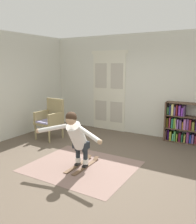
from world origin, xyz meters
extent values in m
plane|color=brown|center=(0.00, 0.00, 0.00)|extent=(7.20, 7.20, 0.00)
cube|color=beige|center=(0.00, 2.60, 1.45)|extent=(6.00, 0.10, 2.90)
cube|color=beige|center=(-3.00, 0.40, 1.45)|extent=(0.10, 6.00, 2.90)
cube|color=beige|center=(-1.33, 2.54, 1.18)|extent=(0.55, 0.04, 2.35)
cube|color=#B2AC9D|center=(-1.33, 2.52, 1.69)|extent=(0.41, 0.01, 0.76)
cube|color=#B2AC9D|center=(-1.33, 2.52, 0.59)|extent=(0.41, 0.01, 0.64)
cube|color=beige|center=(-0.78, 2.54, 1.18)|extent=(0.55, 0.04, 2.35)
cube|color=#B2AC9D|center=(-0.78, 2.52, 1.69)|extent=(0.41, 0.01, 0.76)
cube|color=#B2AC9D|center=(-0.78, 2.52, 0.59)|extent=(0.41, 0.01, 0.64)
cube|color=beige|center=(-1.05, 2.54, 2.40)|extent=(1.22, 0.04, 0.10)
cube|color=#81655C|center=(-0.17, -0.25, 0.00)|extent=(2.07, 1.74, 0.01)
cube|color=#503A2C|center=(0.80, 2.39, 0.53)|extent=(0.04, 0.30, 1.06)
cube|color=brown|center=(0.83, 2.40, 0.15)|extent=(0.03, 0.21, 0.25)
cube|color=#2D0D54|center=(0.89, 2.40, 0.17)|extent=(0.04, 0.18, 0.30)
cube|color=olive|center=(0.96, 2.37, 0.14)|extent=(0.05, 0.20, 0.25)
cube|color=#51B088|center=(1.02, 2.37, 0.12)|extent=(0.04, 0.18, 0.20)
cube|color=#439549|center=(1.07, 2.39, 0.15)|extent=(0.05, 0.21, 0.27)
cube|color=olive|center=(1.12, 2.40, 0.12)|extent=(0.04, 0.24, 0.20)
cube|color=#5B1531|center=(1.20, 2.37, 0.14)|extent=(0.06, 0.15, 0.24)
cube|color=#20593B|center=(1.26, 2.39, 0.12)|extent=(0.03, 0.21, 0.21)
cube|color=#9C9D43|center=(1.32, 2.40, 0.12)|extent=(0.05, 0.21, 0.20)
cube|color=#793371|center=(1.39, 2.38, 0.17)|extent=(0.06, 0.16, 0.30)
cube|color=#1E3AA2|center=(1.46, 2.39, 0.13)|extent=(0.04, 0.16, 0.22)
cube|color=#704C8F|center=(1.52, 2.40, 0.14)|extent=(0.05, 0.18, 0.25)
cube|color=maroon|center=(1.59, 2.40, 0.13)|extent=(0.05, 0.16, 0.21)
cube|color=#4D4010|center=(0.85, 2.41, 0.49)|extent=(0.06, 0.19, 0.25)
cube|color=#9A2F4A|center=(0.92, 2.37, 0.51)|extent=(0.03, 0.16, 0.28)
cube|color=#2C7C60|center=(0.98, 2.39, 0.49)|extent=(0.04, 0.22, 0.25)
cube|color=#6ECB2F|center=(1.03, 2.39, 0.50)|extent=(0.03, 0.20, 0.26)
cube|color=tan|center=(1.08, 2.38, 0.50)|extent=(0.05, 0.23, 0.26)
cube|color=#8D60BC|center=(1.12, 2.39, 0.49)|extent=(0.04, 0.20, 0.25)
cube|color=#60447C|center=(1.19, 2.38, 0.49)|extent=(0.06, 0.17, 0.24)
cube|color=#9F6A1E|center=(1.25, 2.38, 0.47)|extent=(0.03, 0.17, 0.20)
cube|color=#AA64B1|center=(1.30, 2.40, 0.51)|extent=(0.06, 0.21, 0.28)
cube|color=#7D4497|center=(1.37, 2.38, 0.51)|extent=(0.05, 0.15, 0.29)
cube|color=maroon|center=(1.43, 2.40, 0.51)|extent=(0.05, 0.18, 0.28)
cube|color=olive|center=(1.51, 2.39, 0.48)|extent=(0.06, 0.19, 0.22)
cube|color=#488F49|center=(0.84, 2.41, 0.81)|extent=(0.05, 0.14, 0.19)
cube|color=navy|center=(0.91, 2.40, 0.84)|extent=(0.03, 0.23, 0.26)
cube|color=tan|center=(0.97, 2.37, 0.86)|extent=(0.06, 0.22, 0.30)
cube|color=#7154A1|center=(1.03, 2.40, 0.83)|extent=(0.05, 0.21, 0.23)
cube|color=maroon|center=(1.08, 2.38, 0.86)|extent=(0.03, 0.24, 0.29)
cube|color=purple|center=(1.14, 2.40, 0.85)|extent=(0.05, 0.18, 0.27)
cube|color=purple|center=(1.21, 2.39, 0.82)|extent=(0.06, 0.17, 0.22)
cube|color=#593C72|center=(1.26, 2.38, 0.85)|extent=(0.03, 0.22, 0.28)
cylinder|color=#96875A|center=(-2.28, 0.58, 0.21)|extent=(0.05, 0.05, 0.42)
cylinder|color=#96875A|center=(-1.76, 0.55, 0.21)|extent=(0.05, 0.05, 0.42)
cylinder|color=#96875A|center=(-2.25, 1.10, 0.21)|extent=(0.05, 0.05, 0.42)
cylinder|color=#96875A|center=(-1.73, 1.07, 0.21)|extent=(0.05, 0.05, 0.42)
cube|color=#96875A|center=(-2.00, 0.82, 0.45)|extent=(0.63, 0.63, 0.06)
cube|color=#9690C1|center=(-2.00, 0.82, 0.50)|extent=(0.57, 0.57, 0.04)
cube|color=#96875A|center=(-1.99, 1.09, 0.80)|extent=(0.60, 0.09, 0.60)
cube|color=#96875A|center=(-2.27, 0.84, 0.62)|extent=(0.09, 0.56, 0.28)
cube|color=#96875A|center=(-1.73, 0.81, 0.62)|extent=(0.09, 0.56, 0.28)
cube|color=brown|center=(-0.26, -0.26, 0.01)|extent=(0.11, 0.89, 0.01)
cube|color=brown|center=(-0.27, 0.16, 0.05)|extent=(0.09, 0.12, 0.06)
cube|color=black|center=(-0.26, -0.28, 0.04)|extent=(0.08, 0.12, 0.04)
cube|color=brown|center=(-0.08, -0.25, 0.01)|extent=(0.11, 0.89, 0.01)
cube|color=brown|center=(-0.09, 0.16, 0.05)|extent=(0.09, 0.12, 0.06)
cube|color=black|center=(-0.08, -0.27, 0.04)|extent=(0.08, 0.12, 0.04)
cylinder|color=white|center=(-0.26, -0.26, 0.13)|extent=(0.11, 0.11, 0.10)
cylinder|color=#1F252C|center=(-0.26, -0.26, 0.33)|extent=(0.09, 0.09, 0.30)
cylinder|color=#1F252C|center=(-0.26, -0.27, 0.45)|extent=(0.11, 0.11, 0.22)
cylinder|color=white|center=(-0.08, -0.25, 0.13)|extent=(0.11, 0.11, 0.10)
cylinder|color=#1F252C|center=(-0.08, -0.25, 0.33)|extent=(0.09, 0.09, 0.30)
cylinder|color=#1F252C|center=(-0.08, -0.27, 0.45)|extent=(0.11, 0.11, 0.22)
cube|color=#1F252C|center=(-0.17, -0.27, 0.46)|extent=(0.30, 0.19, 0.14)
cylinder|color=silver|center=(-0.17, -0.40, 0.69)|extent=(0.29, 0.51, 0.59)
sphere|color=tan|center=(-0.16, -0.59, 1.04)|extent=(0.20, 0.20, 0.20)
sphere|color=#382619|center=(-0.16, -0.58, 1.08)|extent=(0.21, 0.21, 0.21)
cylinder|color=silver|center=(-0.58, -0.65, 0.83)|extent=(0.57, 0.30, 0.20)
sphere|color=tan|center=(-0.84, -0.75, 0.77)|extent=(0.09, 0.09, 0.09)
cylinder|color=silver|center=(0.25, -0.63, 0.83)|extent=(0.58, 0.27, 0.20)
sphere|color=tan|center=(0.52, -0.72, 0.77)|extent=(0.09, 0.09, 0.09)
camera|label=1|loc=(2.42, -3.98, 2.02)|focal=38.24mm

